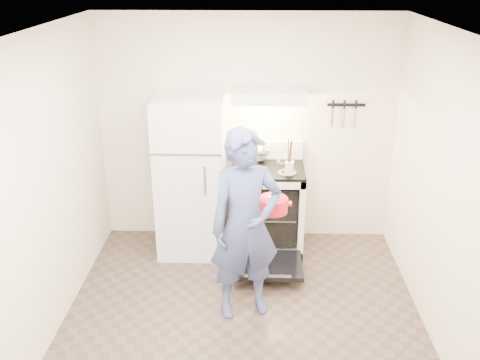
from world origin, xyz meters
The scene contains 15 objects.
floor centered at (0.00, 0.00, 0.00)m, with size 3.60×3.60×0.00m, color #4C3D36.
back_wall centered at (0.00, 1.80, 1.25)m, with size 3.20×0.02×2.50m, color beige.
refrigerator centered at (-0.58, 1.45, 0.85)m, with size 0.70×0.70×1.70m, color white.
stove_body centered at (0.23, 1.48, 0.46)m, with size 0.76×0.65×0.92m, color white.
cooktop centered at (0.23, 1.48, 0.94)m, with size 0.76×0.65×0.03m, color black.
backsplash centered at (0.23, 1.76, 1.05)m, with size 0.76×0.07×0.20m, color white.
oven_door centered at (0.23, 0.88, 0.12)m, with size 0.70×0.54×0.04m, color black.
oven_rack centered at (0.23, 1.48, 0.44)m, with size 0.60×0.52×0.01m, color gray.
range_hood centered at (0.23, 1.55, 1.71)m, with size 0.76×0.50×0.12m, color white.
knife_strip centered at (1.05, 1.79, 1.55)m, with size 0.40×0.02×0.03m, color black.
pizza_stone centered at (0.33, 1.53, 0.45)m, with size 0.33×0.33×0.02m, color #8F6B4D.
tea_kettle centered at (0.14, 1.65, 1.08)m, with size 0.21×0.17×0.25m, color silver, non-canonical shape.
utensil_jar centered at (0.44, 1.22, 1.05)m, with size 0.09×0.09×0.13m, color silver.
person centered at (0.02, 0.31, 0.86)m, with size 0.63×0.41×1.72m, color #383E7F.
dutch_oven centered at (0.26, 0.62, 0.91)m, with size 0.34×0.27×0.23m, color red, non-canonical shape.
Camera 1 is at (0.10, -3.76, 2.98)m, focal length 40.00 mm.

